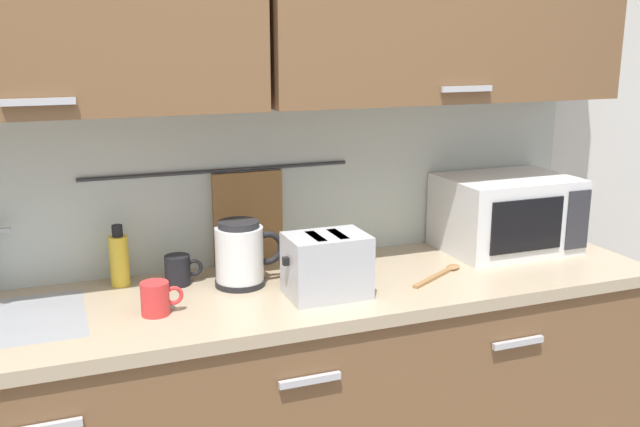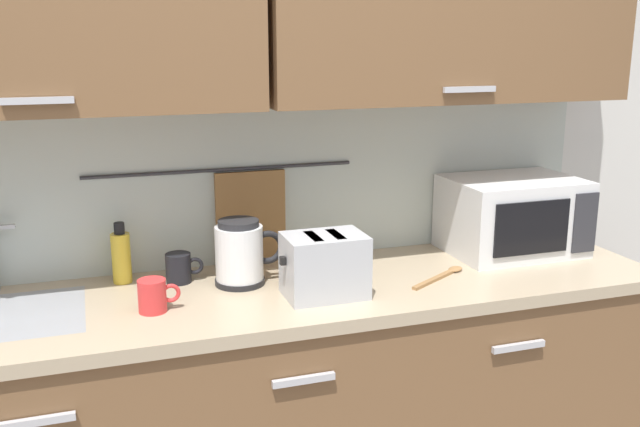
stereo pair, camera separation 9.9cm
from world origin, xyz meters
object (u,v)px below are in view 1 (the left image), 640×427
Objects in this scene: dish_soap_bottle at (119,259)px; mug_near_sink at (179,270)px; electric_kettle at (241,254)px; wooden_spoon at (442,273)px; mug_by_kettle at (156,298)px; microwave at (506,213)px; toaster at (327,265)px.

mug_near_sink is (0.17, -0.06, -0.04)m from dish_soap_bottle.
wooden_spoon is (0.64, -0.14, -0.10)m from electric_kettle.
dish_soap_bottle is at bearing 159.41° from electric_kettle.
mug_near_sink is 0.25m from mug_by_kettle.
electric_kettle is (-1.00, -0.03, -0.03)m from microwave.
dish_soap_bottle reaches higher than wooden_spoon.
microwave reaches higher than wooden_spoon.
toaster is at bearing -164.60° from microwave.
dish_soap_bottle is at bearing 161.31° from mug_near_sink.
mug_near_sink is 1.00× the size of mug_by_kettle.
microwave is 1.83× the size of wooden_spoon.
toaster is (0.57, -0.32, 0.01)m from dish_soap_bottle.
wooden_spoon is at bearing -14.69° from mug_near_sink.
mug_by_kettle is at bearing -114.49° from mug_near_sink.
microwave is 1.19m from mug_near_sink.
electric_kettle reaches higher than wooden_spoon.
mug_near_sink is 0.85m from wooden_spoon.
dish_soap_bottle reaches higher than mug_near_sink.
mug_near_sink reaches higher than wooden_spoon.
electric_kettle is at bearing 27.85° from mug_by_kettle.
microwave is at bearing 8.16° from mug_by_kettle.
microwave is 2.35× the size of dish_soap_bottle.
microwave reaches higher than mug_by_kettle.
dish_soap_bottle is 1.63× the size of mug_near_sink.
dish_soap_bottle reaches higher than toaster.
mug_near_sink is at bearing 157.67° from electric_kettle.
mug_by_kettle is at bearing -76.31° from dish_soap_bottle.
dish_soap_bottle reaches higher than mug_by_kettle.
electric_kettle is at bearing -22.33° from mug_near_sink.
toaster is at bearing -174.28° from wooden_spoon.
mug_near_sink is at bearing 165.31° from wooden_spoon.
mug_near_sink and mug_by_kettle have the same top height.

